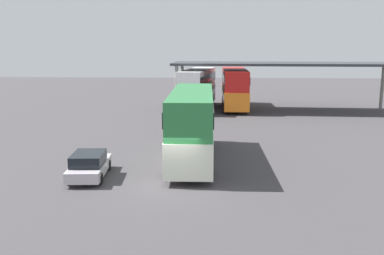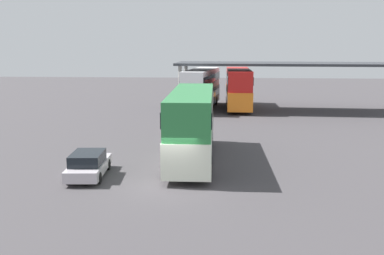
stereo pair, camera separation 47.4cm
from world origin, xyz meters
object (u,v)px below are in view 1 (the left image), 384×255
Objects in this scene: double_decker_main at (192,123)px; double_decker_mid_row at (234,87)px; parked_hatchback at (89,165)px; double_decker_near_canopy at (198,87)px.

double_decker_main is 21.66m from double_decker_mid_row.
double_decker_mid_row reaches higher than parked_hatchback.
parked_hatchback is (-5.21, -3.70, -1.62)m from double_decker_main.
double_decker_near_canopy is at bearing -15.23° from parked_hatchback.
parked_hatchback is 0.37× the size of double_decker_near_canopy.
double_decker_main is 1.02× the size of double_decker_mid_row.
double_decker_near_canopy reaches higher than parked_hatchback.
double_decker_near_canopy is 4.06m from double_decker_mid_row.
double_decker_mid_row is at bearing -73.63° from double_decker_near_canopy.
parked_hatchback is 26.62m from double_decker_mid_row.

